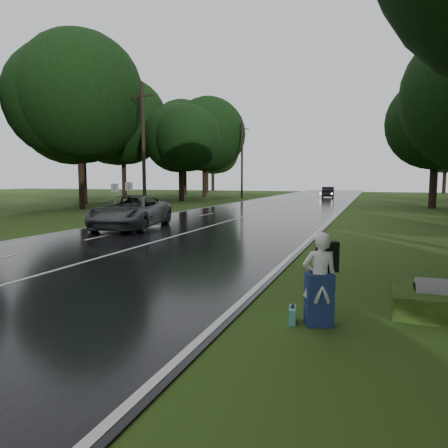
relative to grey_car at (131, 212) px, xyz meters
The scene contains 15 objects.
ground 11.70m from the grey_car, 72.28° to the right, with size 160.00×160.00×0.00m, color #2B4514.
road 9.61m from the grey_car, 68.24° to the left, with size 12.00×140.00×0.04m, color black.
lane_center 9.61m from the grey_car, 68.24° to the left, with size 0.12×140.00×0.01m, color silver.
grey_car is the anchor object (origin of this frame).
far_car 39.77m from the grey_car, 81.56° to the left, with size 1.57×4.51×1.49m, color black.
hitchhiker 15.59m from the grey_car, 44.94° to the right, with size 0.72×0.69×1.68m.
suitcase 15.31m from the grey_car, 46.31° to the right, with size 0.12×0.40×0.29m, color teal.
utility_pole_mid 10.77m from the grey_car, 117.48° to the left, with size 1.80×0.28×9.85m, color black, non-canonical shape.
utility_pole_far 34.71m from the grey_car, 98.20° to the left, with size 1.80×0.28×10.16m, color black, non-canonical shape.
road_sign_a 5.34m from the grey_car, 133.86° to the left, with size 0.55×0.10×2.30m, color white, non-canonical shape.
road_sign_b 6.59m from the grey_car, 123.98° to the left, with size 0.57×0.10×2.37m, color white, non-canonical shape.
tree_left_d 15.72m from the grey_car, 138.11° to the left, with size 10.54×10.54×16.46m, color black, non-canonical shape.
tree_left_e 26.44m from the grey_car, 110.50° to the left, with size 8.29×8.29×12.95m, color black, non-canonical shape.
tree_left_f 37.11m from the grey_car, 107.09° to the left, with size 9.46×9.46×14.78m, color black, non-canonical shape.
tree_right_e 27.54m from the grey_car, 52.75° to the left, with size 8.42×8.42×13.15m, color black, non-canonical shape.
Camera 1 is at (8.33, -7.08, 2.59)m, focal length 32.75 mm.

